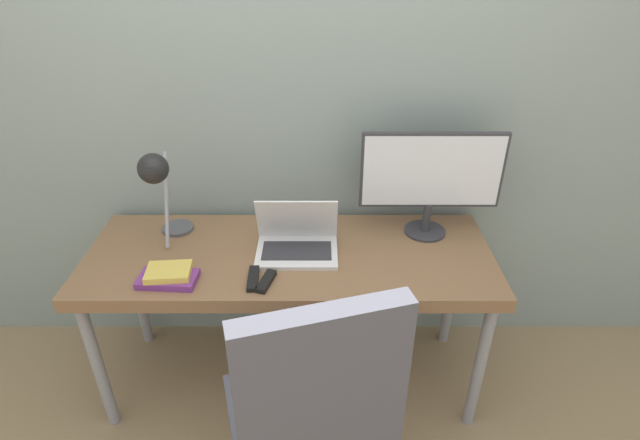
{
  "coord_description": "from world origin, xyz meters",
  "views": [
    {
      "loc": [
        0.13,
        -1.45,
        1.95
      ],
      "look_at": [
        0.13,
        0.29,
        0.93
      ],
      "focal_mm": 28.0,
      "sensor_mm": 36.0,
      "label": 1
    }
  ],
  "objects_px": {
    "laptop": "(297,241)",
    "office_chair": "(313,414)",
    "book_stack": "(168,276)",
    "monitor": "(431,176)",
    "desk_lamp": "(158,180)"
  },
  "relations": [
    {
      "from": "monitor",
      "to": "book_stack",
      "type": "distance_m",
      "value": 1.16
    },
    {
      "from": "desk_lamp",
      "to": "book_stack",
      "type": "distance_m",
      "value": 0.39
    },
    {
      "from": "laptop",
      "to": "book_stack",
      "type": "distance_m",
      "value": 0.54
    },
    {
      "from": "monitor",
      "to": "office_chair",
      "type": "distance_m",
      "value": 1.1
    },
    {
      "from": "monitor",
      "to": "book_stack",
      "type": "relative_size",
      "value": 2.62
    },
    {
      "from": "office_chair",
      "to": "book_stack",
      "type": "height_order",
      "value": "office_chair"
    },
    {
      "from": "laptop",
      "to": "desk_lamp",
      "type": "height_order",
      "value": "desk_lamp"
    },
    {
      "from": "laptop",
      "to": "office_chair",
      "type": "xyz_separation_m",
      "value": [
        0.08,
        -0.73,
        -0.18
      ]
    },
    {
      "from": "laptop",
      "to": "book_stack",
      "type": "bearing_deg",
      "value": -156.72
    },
    {
      "from": "monitor",
      "to": "book_stack",
      "type": "xyz_separation_m",
      "value": [
        -1.07,
        -0.37,
        -0.26
      ]
    },
    {
      "from": "laptop",
      "to": "office_chair",
      "type": "relative_size",
      "value": 0.3
    },
    {
      "from": "book_stack",
      "to": "monitor",
      "type": "bearing_deg",
      "value": 19.11
    },
    {
      "from": "monitor",
      "to": "office_chair",
      "type": "xyz_separation_m",
      "value": [
        -0.5,
        -0.89,
        -0.42
      ]
    },
    {
      "from": "office_chair",
      "to": "book_stack",
      "type": "distance_m",
      "value": 0.79
    },
    {
      "from": "laptop",
      "to": "office_chair",
      "type": "height_order",
      "value": "office_chair"
    }
  ]
}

